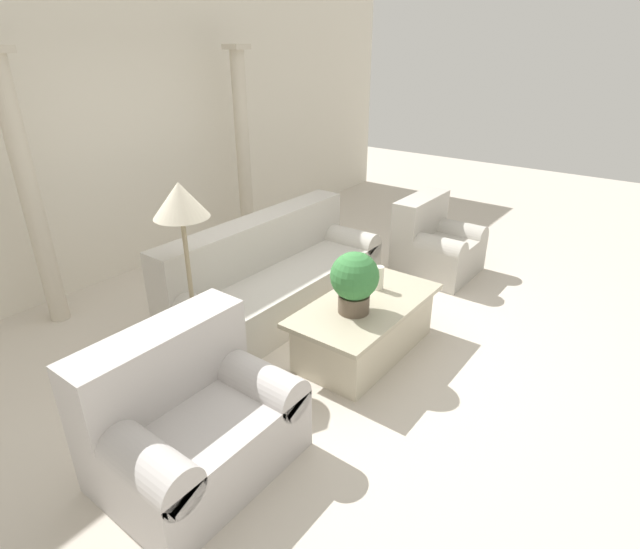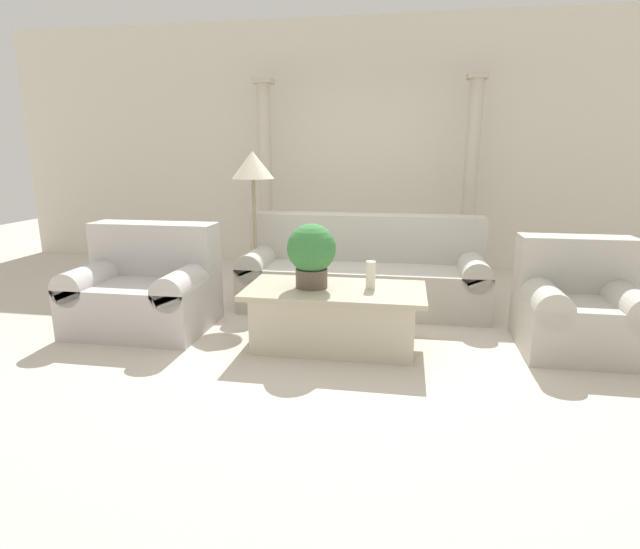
{
  "view_description": "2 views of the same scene",
  "coord_description": "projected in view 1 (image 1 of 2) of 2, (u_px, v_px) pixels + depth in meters",
  "views": [
    {
      "loc": [
        -3.07,
        -2.33,
        2.43
      ],
      "look_at": [
        0.01,
        -0.01,
        0.63
      ],
      "focal_mm": 28.0,
      "sensor_mm": 36.0,
      "label": 1
    },
    {
      "loc": [
        0.58,
        -4.19,
        1.51
      ],
      "look_at": [
        -0.13,
        0.01,
        0.47
      ],
      "focal_mm": 28.0,
      "sensor_mm": 36.0,
      "label": 2
    }
  ],
  "objects": [
    {
      "name": "loveseat",
      "position": [
        190.0,
        417.0,
        3.03
      ],
      "size": [
        1.14,
        0.86,
        0.9
      ],
      "color": "#BDB7B4",
      "rests_on": "ground_plane"
    },
    {
      "name": "sofa_long",
      "position": [
        275.0,
        276.0,
        4.88
      ],
      "size": [
        2.37,
        0.86,
        0.9
      ],
      "color": "#B7B2A8",
      "rests_on": "ground_plane"
    },
    {
      "name": "floor_lamp",
      "position": [
        181.0,
        211.0,
        3.63
      ],
      "size": [
        0.41,
        0.41,
        1.53
      ],
      "color": "gray",
      "rests_on": "ground_plane"
    },
    {
      "name": "coffee_table",
      "position": [
        365.0,
        327.0,
        4.22
      ],
      "size": [
        1.4,
        0.72,
        0.48
      ],
      "color": "beige",
      "rests_on": "ground_plane"
    },
    {
      "name": "armchair",
      "position": [
        435.0,
        243.0,
        5.68
      ],
      "size": [
        0.87,
        0.8,
        0.86
      ],
      "color": "#B7B2A8",
      "rests_on": "ground_plane"
    },
    {
      "name": "column_left",
      "position": [
        30.0,
        194.0,
        4.31
      ],
      "size": [
        0.24,
        0.24,
        2.41
      ],
      "color": "beige",
      "rests_on": "ground_plane"
    },
    {
      "name": "wall_back",
      "position": [
        118.0,
        128.0,
        5.3
      ],
      "size": [
        10.0,
        0.06,
        3.2
      ],
      "color": "silver",
      "rests_on": "ground_plane"
    },
    {
      "name": "pillar_candle",
      "position": [
        379.0,
        278.0,
        4.3
      ],
      "size": [
        0.08,
        0.08,
        0.22
      ],
      "color": "silver",
      "rests_on": "coffee_table"
    },
    {
      "name": "potted_plant",
      "position": [
        354.0,
        280.0,
        3.87
      ],
      "size": [
        0.38,
        0.38,
        0.5
      ],
      "color": "brown",
      "rests_on": "coffee_table"
    },
    {
      "name": "ground_plane",
      "position": [
        318.0,
        337.0,
        4.52
      ],
      "size": [
        16.0,
        16.0,
        0.0
      ],
      "primitive_type": "plane",
      "color": "beige"
    },
    {
      "name": "column_right",
      "position": [
        243.0,
        148.0,
        6.18
      ],
      "size": [
        0.24,
        0.24,
        2.41
      ],
      "color": "beige",
      "rests_on": "ground_plane"
    }
  ]
}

